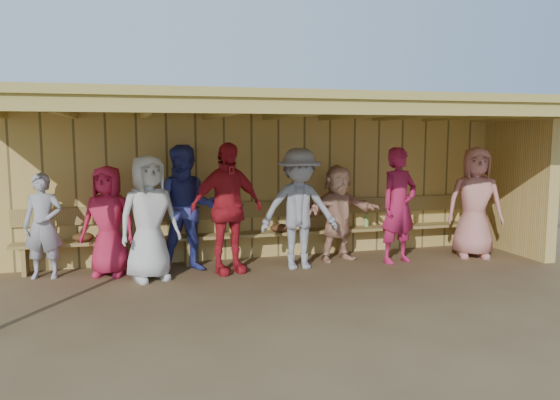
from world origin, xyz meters
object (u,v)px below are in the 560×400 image
object	(u,v)px
player_f	(338,213)
player_extra	(108,221)
player_g	(399,205)
player_a	(43,226)
bench	(267,227)
player_h	(475,202)
player_c	(186,208)
player_e	(299,209)
player_d	(227,208)
player_b	(149,218)

from	to	relation	value
player_f	player_extra	size ratio (longest dim) A/B	0.97
player_g	player_a	bearing A→B (deg)	160.80
player_extra	bench	bearing A→B (deg)	29.34
player_h	player_extra	distance (m)	5.74
player_g	bench	size ratio (longest dim) A/B	0.24
player_c	player_h	distance (m)	4.64
player_a	player_e	world-z (taller)	player_e
player_e	player_d	bearing A→B (deg)	-178.34
player_c	bench	size ratio (longest dim) A/B	0.24
player_b	player_extra	size ratio (longest dim) A/B	1.10
player_b	player_extra	xyz separation A→B (m)	(-0.55, 0.39, -0.08)
player_g	player_d	bearing A→B (deg)	164.25
player_a	player_d	xyz separation A→B (m)	(2.52, -0.38, 0.21)
player_h	bench	xyz separation A→B (m)	(-3.30, 0.77, -0.38)
player_c	player_e	world-z (taller)	player_c
player_a	player_d	world-z (taller)	player_d
player_e	player_f	bearing A→B (deg)	26.28
player_extra	bench	size ratio (longest dim) A/B	0.21
player_b	player_extra	distance (m)	0.68
player_c	bench	xyz separation A→B (m)	(1.33, 0.43, -0.40)
player_extra	player_c	bearing A→B (deg)	18.82
player_b	player_f	bearing A→B (deg)	-12.08
player_d	player_extra	bearing A→B (deg)	155.13
player_f	bench	size ratio (longest dim) A/B	0.20
player_b	player_e	bearing A→B (deg)	-17.81
player_a	player_f	size ratio (longest dim) A/B	0.97
player_f	player_c	bearing A→B (deg)	168.25
player_b	player_f	size ratio (longest dim) A/B	1.13
player_e	player_f	size ratio (longest dim) A/B	1.18
player_a	player_extra	world-z (taller)	player_extra
player_d	player_c	bearing A→B (deg)	138.89
player_h	player_f	bearing A→B (deg)	-168.24
player_a	player_b	xyz separation A→B (m)	(1.42, -0.49, 0.13)
player_f	bench	world-z (taller)	player_f
player_c	player_f	bearing A→B (deg)	11.42
player_a	player_g	size ratio (longest dim) A/B	0.82
player_b	player_h	distance (m)	5.18
player_g	bench	distance (m)	2.11
player_f	bench	bearing A→B (deg)	146.93
player_c	player_h	size ratio (longest dim) A/B	1.03
player_g	player_h	bearing A→B (deg)	-14.20
player_c	player_extra	size ratio (longest dim) A/B	1.18
player_b	player_c	distance (m)	0.67
player_b	player_g	xyz separation A→B (m)	(3.80, 0.03, 0.04)
player_g	bench	xyz separation A→B (m)	(-1.92, 0.77, -0.38)
bench	player_extra	bearing A→B (deg)	-170.41
player_d	player_f	distance (m)	1.87
player_c	player_f	distance (m)	2.39
player_f	player_g	distance (m)	0.95
player_d	player_g	size ratio (longest dim) A/B	1.05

